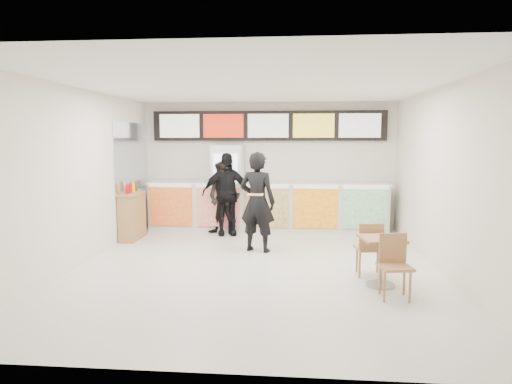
# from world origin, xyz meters

# --- Properties ---
(floor) EXTENTS (7.00, 7.00, 0.00)m
(floor) POSITION_xyz_m (0.00, 0.00, 0.00)
(floor) COLOR beige
(floor) RESTS_ON ground
(ceiling) EXTENTS (7.00, 7.00, 0.00)m
(ceiling) POSITION_xyz_m (0.00, 0.00, 3.00)
(ceiling) COLOR white
(ceiling) RESTS_ON wall_back
(wall_back) EXTENTS (6.00, 0.00, 6.00)m
(wall_back) POSITION_xyz_m (0.00, 3.50, 1.50)
(wall_back) COLOR silver
(wall_back) RESTS_ON floor
(wall_left) EXTENTS (0.00, 7.00, 7.00)m
(wall_left) POSITION_xyz_m (-3.00, 0.00, 1.50)
(wall_left) COLOR silver
(wall_left) RESTS_ON floor
(wall_right) EXTENTS (0.00, 7.00, 7.00)m
(wall_right) POSITION_xyz_m (3.00, 0.00, 1.50)
(wall_right) COLOR silver
(wall_right) RESTS_ON floor
(service_counter) EXTENTS (5.56, 0.77, 1.14)m
(service_counter) POSITION_xyz_m (0.00, 3.09, 0.57)
(service_counter) COLOR silver
(service_counter) RESTS_ON floor
(menu_board) EXTENTS (5.50, 0.14, 0.70)m
(menu_board) POSITION_xyz_m (0.00, 3.41, 2.45)
(menu_board) COLOR black
(menu_board) RESTS_ON wall_back
(drinks_fridge) EXTENTS (0.70, 0.67, 2.00)m
(drinks_fridge) POSITION_xyz_m (-0.93, 3.11, 1.00)
(drinks_fridge) COLOR white
(drinks_fridge) RESTS_ON floor
(mirror_panel) EXTENTS (0.01, 2.00, 1.50)m
(mirror_panel) POSITION_xyz_m (-2.99, 2.45, 1.75)
(mirror_panel) COLOR #B2B7BF
(mirror_panel) RESTS_ON wall_left
(customer_main) EXTENTS (0.80, 0.63, 1.91)m
(customer_main) POSITION_xyz_m (-0.06, 1.12, 0.95)
(customer_main) COLOR black
(customer_main) RESTS_ON floor
(customer_left) EXTENTS (0.96, 0.84, 1.65)m
(customer_left) POSITION_xyz_m (-0.93, 2.55, 0.82)
(customer_left) COLOR black
(customer_left) RESTS_ON floor
(customer_mid) EXTENTS (1.14, 0.61, 1.84)m
(customer_mid) POSITION_xyz_m (-0.88, 2.55, 0.92)
(customer_mid) COLOR black
(customer_mid) RESTS_ON floor
(pizza_slice) EXTENTS (0.36, 0.36, 0.02)m
(pizza_slice) POSITION_xyz_m (-0.06, 0.67, 1.16)
(pizza_slice) COLOR beige
(pizza_slice) RESTS_ON customer_main
(cafe_table) EXTENTS (0.67, 1.52, 0.86)m
(cafe_table) POSITION_xyz_m (1.91, -0.80, 0.50)
(cafe_table) COLOR #9F6F48
(cafe_table) RESTS_ON floor
(condiment_ledge) EXTENTS (0.36, 0.90, 1.20)m
(condiment_ledge) POSITION_xyz_m (-2.82, 1.92, 0.51)
(condiment_ledge) COLOR #9F6F48
(condiment_ledge) RESTS_ON floor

